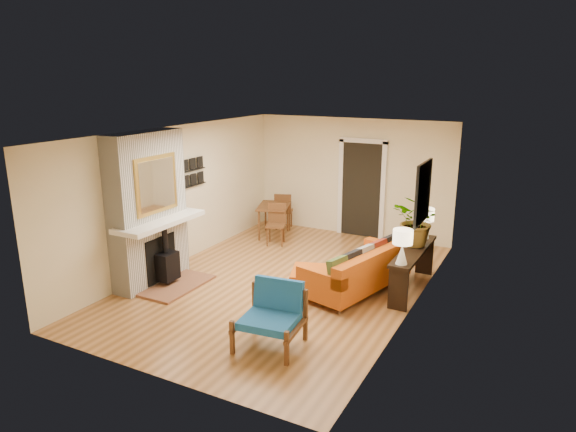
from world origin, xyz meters
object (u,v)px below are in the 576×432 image
(lamp_near, at_px, (402,243))
(lamp_far, at_px, (425,220))
(sofa, at_px, (361,270))
(console_table, at_px, (413,258))
(ottoman, at_px, (314,279))
(houseplant, at_px, (418,221))
(blue_chair, at_px, (273,311))
(dining_table, at_px, (277,211))

(lamp_near, xyz_separation_m, lamp_far, (0.00, 1.44, 0.00))
(sofa, relative_size, lamp_near, 4.12)
(console_table, height_order, lamp_near, lamp_near)
(console_table, bearing_deg, ottoman, -151.20)
(ottoman, bearing_deg, houseplant, 34.84)
(sofa, bearing_deg, console_table, 28.05)
(blue_chair, bearing_deg, houseplant, 66.98)
(ottoman, relative_size, console_table, 0.50)
(lamp_near, bearing_deg, dining_table, 145.49)
(console_table, bearing_deg, houseplant, 92.83)
(ottoman, xyz_separation_m, lamp_far, (1.43, 1.47, 0.85))
(console_table, relative_size, houseplant, 2.13)
(console_table, bearing_deg, sofa, -151.95)
(sofa, relative_size, lamp_far, 4.12)
(lamp_near, bearing_deg, lamp_far, 90.00)
(ottoman, distance_m, lamp_far, 2.22)
(sofa, xyz_separation_m, ottoman, (-0.67, -0.38, -0.15))
(sofa, distance_m, lamp_far, 1.50)
(sofa, relative_size, console_table, 1.20)
(lamp_far, xyz_separation_m, houseplant, (-0.01, -0.48, 0.10))
(houseplant, bearing_deg, console_table, -87.17)
(blue_chair, distance_m, houseplant, 3.12)
(dining_table, xyz_separation_m, console_table, (3.46, -1.62, 0.01))
(ottoman, relative_size, dining_table, 0.56)
(dining_table, height_order, lamp_far, lamp_far)
(sofa, distance_m, lamp_near, 1.10)
(lamp_far, bearing_deg, blue_chair, -110.11)
(console_table, xyz_separation_m, lamp_near, (0.00, -0.76, 0.49))
(lamp_near, relative_size, lamp_far, 1.00)
(ottoman, bearing_deg, lamp_near, 1.02)
(dining_table, relative_size, houseplant, 1.88)
(lamp_near, bearing_deg, houseplant, 90.59)
(dining_table, distance_m, console_table, 3.82)
(dining_table, height_order, console_table, dining_table)
(lamp_near, bearing_deg, blue_chair, -123.20)
(sofa, distance_m, console_table, 0.89)
(dining_table, relative_size, console_table, 0.88)
(blue_chair, bearing_deg, lamp_far, 69.89)
(dining_table, bearing_deg, lamp_far, -15.16)
(sofa, distance_m, dining_table, 3.38)
(ottoman, bearing_deg, console_table, 28.80)
(blue_chair, distance_m, console_table, 2.86)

